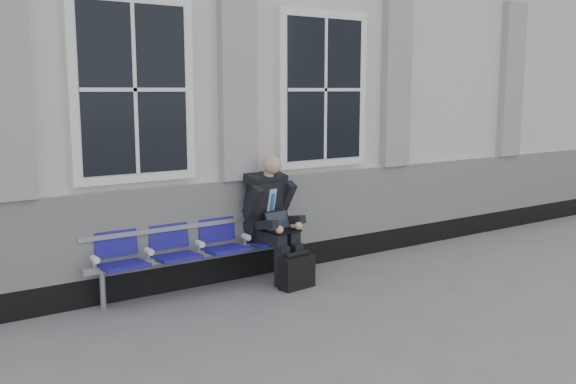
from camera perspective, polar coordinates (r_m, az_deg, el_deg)
ground at (r=7.22m, az=7.86°, el=-9.15°), size 70.00×70.00×0.00m
station_building at (r=9.70m, az=-6.01°, el=8.87°), size 14.40×4.40×4.49m
bench at (r=7.30m, az=-8.09°, el=-4.46°), size 2.60×0.47×0.91m
businessman at (r=7.57m, az=-1.45°, el=-1.95°), size 0.65×0.87×1.50m
briefcase at (r=7.37m, az=0.79°, el=-7.08°), size 0.43×0.22×0.43m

